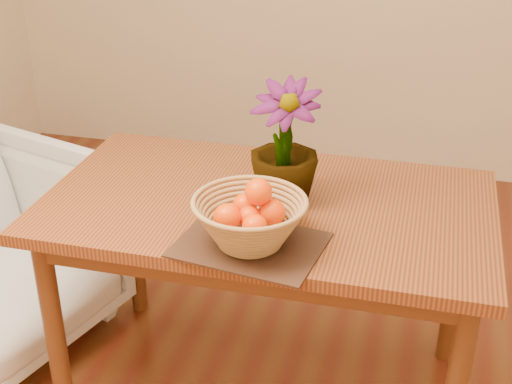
# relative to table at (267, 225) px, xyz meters

# --- Properties ---
(table) EXTENTS (1.40, 0.80, 0.75)m
(table) POSITION_rel_table_xyz_m (0.00, 0.00, 0.00)
(table) COLOR brown
(table) RESTS_ON floor
(placemat) EXTENTS (0.44, 0.35, 0.01)m
(placemat) POSITION_rel_table_xyz_m (0.02, -0.28, 0.09)
(placemat) COLOR #392114
(placemat) RESTS_ON table
(wicker_basket) EXTENTS (0.32, 0.32, 0.13)m
(wicker_basket) POSITION_rel_table_xyz_m (0.02, -0.28, 0.16)
(wicker_basket) COLOR #A17043
(wicker_basket) RESTS_ON placemat
(orange_pile) EXTENTS (0.19, 0.18, 0.14)m
(orange_pile) POSITION_rel_table_xyz_m (0.02, -0.27, 0.20)
(orange_pile) COLOR #F93704
(orange_pile) RESTS_ON wicker_basket
(potted_plant) EXTENTS (0.22, 0.22, 0.38)m
(potted_plant) POSITION_rel_table_xyz_m (0.05, 0.01, 0.28)
(potted_plant) COLOR #154413
(potted_plant) RESTS_ON table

